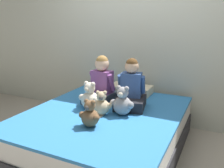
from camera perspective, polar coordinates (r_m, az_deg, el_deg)
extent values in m
plane|color=#B2A899|center=(2.95, -1.71, -15.49)|extent=(14.00, 14.00, 0.00)
cube|color=beige|center=(3.56, 6.48, 10.95)|extent=(8.00, 0.06, 2.50)
cube|color=#2D2D33|center=(2.89, -1.73, -13.38)|extent=(1.68, 1.98, 0.25)
cube|color=silver|center=(2.78, -1.77, -9.23)|extent=(1.64, 1.94, 0.21)
cube|color=#337FC6|center=(2.74, -1.79, -6.93)|extent=(1.66, 1.96, 0.03)
cube|color=#384251|center=(3.00, -2.99, -3.38)|extent=(0.36, 0.43, 0.12)
cube|color=#7F4789|center=(2.99, -2.36, 0.60)|extent=(0.27, 0.19, 0.28)
sphere|color=beige|center=(2.94, -2.40, 4.80)|extent=(0.18, 0.18, 0.18)
sphere|color=#A37A42|center=(2.94, -2.41, 5.40)|extent=(0.16, 0.16, 0.16)
cylinder|color=#7F4789|center=(3.07, -4.46, 1.09)|extent=(0.08, 0.14, 0.23)
cylinder|color=#7F4789|center=(2.91, -0.14, 0.34)|extent=(0.08, 0.14, 0.23)
cube|color=black|center=(2.83, 4.41, -4.49)|extent=(0.41, 0.45, 0.13)
cube|color=#33518E|center=(2.83, 4.70, -0.16)|extent=(0.26, 0.21, 0.29)
sphere|color=#DBAD89|center=(2.78, 4.80, 4.19)|extent=(0.16, 0.16, 0.16)
sphere|color=brown|center=(2.77, 4.81, 4.77)|extent=(0.14, 0.14, 0.14)
cylinder|color=#33518E|center=(2.85, 2.04, 0.16)|extent=(0.08, 0.14, 0.23)
cylinder|color=#33518E|center=(2.81, 7.41, -0.20)|extent=(0.08, 0.14, 0.23)
sphere|color=silver|center=(2.80, -5.32, -3.91)|extent=(0.21, 0.21, 0.21)
sphere|color=silver|center=(2.75, -5.40, -0.96)|extent=(0.13, 0.13, 0.13)
sphere|color=beige|center=(2.71, -6.05, -1.37)|extent=(0.06, 0.06, 0.06)
sphere|color=silver|center=(2.76, -6.22, 0.18)|extent=(0.05, 0.05, 0.05)
sphere|color=silver|center=(2.71, -4.61, -0.07)|extent=(0.05, 0.05, 0.05)
sphere|color=silver|center=(2.83, -7.24, -3.20)|extent=(0.08, 0.08, 0.08)
sphere|color=silver|center=(2.72, -3.86, -3.85)|extent=(0.08, 0.08, 0.08)
sphere|color=#939399|center=(2.62, 2.53, -5.21)|extent=(0.21, 0.21, 0.21)
sphere|color=#939399|center=(2.57, 2.57, -2.09)|extent=(0.13, 0.13, 0.13)
sphere|color=beige|center=(2.52, 2.11, -2.56)|extent=(0.06, 0.06, 0.06)
sphere|color=#939399|center=(2.57, 1.62, -0.90)|extent=(0.05, 0.05, 0.05)
sphere|color=#939399|center=(2.54, 3.56, -1.13)|extent=(0.05, 0.05, 0.05)
sphere|color=#939399|center=(2.63, 0.36, -4.52)|extent=(0.08, 0.08, 0.08)
sphere|color=#939399|center=(2.56, 4.43, -5.11)|extent=(0.08, 0.08, 0.08)
sphere|color=#D1B78E|center=(2.62, -2.54, -5.56)|extent=(0.17, 0.17, 0.17)
sphere|color=#D1B78E|center=(2.58, -2.57, -2.97)|extent=(0.11, 0.11, 0.11)
sphere|color=#4C4742|center=(2.54, -2.66, -3.40)|extent=(0.05, 0.05, 0.05)
sphere|color=#D1B78E|center=(2.57, -3.44, -2.06)|extent=(0.05, 0.05, 0.05)
sphere|color=#D1B78E|center=(2.56, -1.72, -2.09)|extent=(0.05, 0.05, 0.05)
sphere|color=#D1B78E|center=(2.61, -4.39, -5.20)|extent=(0.07, 0.07, 0.07)
sphere|color=#D1B78E|center=(2.59, -0.75, -5.28)|extent=(0.07, 0.07, 0.07)
sphere|color=brown|center=(2.35, -5.29, -8.11)|extent=(0.17, 0.17, 0.17)
sphere|color=brown|center=(2.30, -5.37, -5.24)|extent=(0.11, 0.11, 0.11)
sphere|color=#4C4742|center=(2.27, -6.03, -5.71)|extent=(0.05, 0.05, 0.05)
sphere|color=brown|center=(2.31, -6.19, -4.08)|extent=(0.05, 0.05, 0.05)
sphere|color=brown|center=(2.27, -4.58, -4.41)|extent=(0.05, 0.05, 0.05)
sphere|color=brown|center=(2.37, -7.21, -7.35)|extent=(0.07, 0.07, 0.07)
sphere|color=brown|center=(2.28, -3.83, -8.17)|extent=(0.07, 0.07, 0.07)
cube|color=beige|center=(3.41, 4.48, -1.26)|extent=(0.59, 0.30, 0.11)
cube|color=white|center=(2.61, -4.85, -7.72)|extent=(0.21, 0.15, 0.00)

